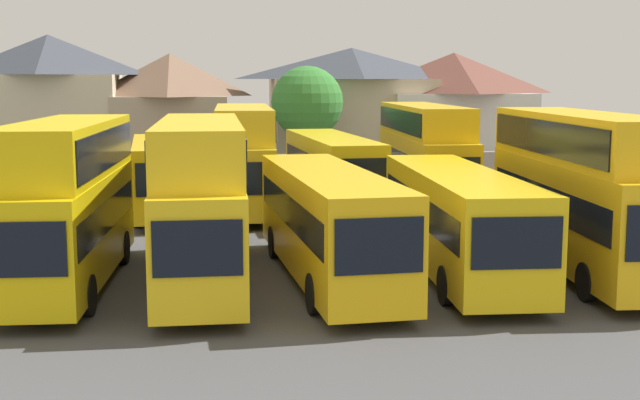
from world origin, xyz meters
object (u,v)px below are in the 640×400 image
bus_4 (457,216)px  house_terrace_left (51,103)px  bus_1 (67,195)px  bus_7 (244,153)px  bus_6 (162,173)px  house_terrace_far_right (453,109)px  house_terrace_right (352,108)px  bus_9 (424,150)px  bus_2 (201,193)px  bus_8 (331,169)px  bus_3 (328,218)px  bus_5 (582,183)px  tree_left_of_lot (307,103)px  house_terrace_centre (171,111)px

bus_4 → house_terrace_left: size_ratio=1.32×
bus_1 → bus_7: bus_1 is taller
bus_6 → house_terrace_far_right: size_ratio=1.05×
bus_1 → house_terrace_right: house_terrace_right is taller
bus_4 → bus_9: 13.70m
bus_6 → bus_2: bearing=3.9°
bus_9 → house_terrace_right: house_terrace_right is taller
bus_8 → bus_3: bearing=-12.4°
bus_8 → bus_5: bearing=21.8°
bus_3 → bus_6: (-5.70, 13.60, -0.02)m
bus_4 → bus_7: bearing=-152.8°
bus_5 → house_terrace_far_right: 31.70m
bus_5 → house_terrace_right: size_ratio=1.05×
bus_4 → tree_left_of_lot: 25.94m
bus_2 → bus_7: 13.95m
bus_4 → bus_6: bus_6 is taller
bus_9 → house_terrace_far_right: size_ratio=1.16×
bus_6 → house_terrace_left: bearing=-160.3°
bus_2 → house_terrace_left: (-9.89, 31.82, 1.81)m
bus_3 → bus_9: size_ratio=1.01×
bus_3 → house_terrace_far_right: size_ratio=1.17×
bus_7 → house_terrace_centre: 18.64m
bus_4 → house_terrace_far_right: 32.52m
bus_1 → tree_left_of_lot: size_ratio=1.49×
bus_1 → tree_left_of_lot: tree_left_of_lot is taller
bus_4 → tree_left_of_lot: (-1.69, 25.73, 2.85)m
bus_3 → house_terrace_centre: bearing=-173.2°
bus_5 → house_terrace_centre: (-14.24, 31.90, 1.14)m
bus_4 → house_terrace_right: bearing=179.2°
bus_6 → house_terrace_centre: (-0.29, 18.53, 2.08)m
bus_1 → house_terrace_centre: size_ratio=1.32×
bus_7 → bus_8: (4.04, -0.67, -0.74)m
bus_5 → house_terrace_far_right: size_ratio=1.17×
bus_6 → house_terrace_far_right: 26.20m
house_terrace_left → tree_left_of_lot: house_terrace_left is taller
bus_7 → house_terrace_left: bearing=-145.2°
bus_5 → bus_8: 14.48m
bus_9 → bus_7: bearing=-88.4°
house_terrace_right → bus_7: bearing=-114.9°
bus_2 → bus_9: (10.48, 13.66, 0.00)m
house_terrace_right → bus_6: bearing=-123.6°
bus_8 → house_terrace_centre: (-8.07, 18.83, 1.99)m
bus_6 → bus_7: bearing=91.7°
bus_9 → bus_4: bearing=-7.6°
bus_4 → tree_left_of_lot: bearing=-173.4°
bus_4 → bus_6: 16.52m
bus_8 → house_terrace_centre: house_terrace_centre is taller
bus_2 → house_terrace_far_right: bearing=151.7°
bus_8 → house_terrace_centre: size_ratio=1.49×
bus_5 → bus_3: bearing=-84.4°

